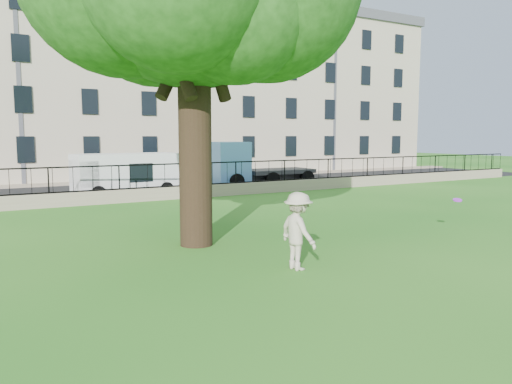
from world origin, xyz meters
TOP-DOWN VIEW (x-y plane):
  - ground at (0.00, 0.00)m, footprint 120.00×120.00m
  - retaining_wall at (0.00, 12.00)m, footprint 50.00×0.40m
  - iron_railing at (0.00, 12.00)m, footprint 50.00×0.05m
  - street at (0.00, 16.70)m, footprint 60.00×9.00m
  - sidewalk at (0.00, 21.90)m, footprint 60.00×1.40m
  - building_row at (0.00, 27.57)m, footprint 56.40×10.40m
  - man at (-2.50, -1.44)m, footprint 0.70×1.18m
  - frisbee at (4.00, -0.65)m, footprint 0.27×0.28m
  - white_van at (-2.00, 14.40)m, footprint 5.25×2.36m
  - blue_truck at (6.50, 15.40)m, footprint 6.42×2.36m

SIDE VIEW (x-z plane):
  - ground at x=0.00m, z-range 0.00..0.00m
  - street at x=0.00m, z-range 0.00..0.01m
  - sidewalk at x=0.00m, z-range 0.00..0.12m
  - retaining_wall at x=0.00m, z-range 0.00..0.60m
  - man at x=-2.50m, z-range 0.00..1.79m
  - white_van at x=-2.00m, z-range 0.00..2.15m
  - frisbee at x=4.00m, z-range 1.03..1.16m
  - iron_railing at x=0.00m, z-range 0.59..1.72m
  - blue_truck at x=6.50m, z-range 0.00..2.68m
  - building_row at x=0.00m, z-range 0.02..13.82m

